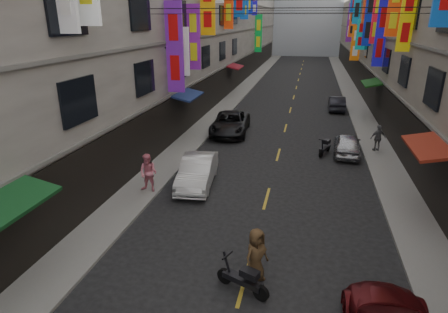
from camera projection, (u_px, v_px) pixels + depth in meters
The scene contains 17 objects.
sidewalk_left at pixel (237, 94), 40.28m from camera, with size 2.00×90.00×0.12m, color slate.
sidewalk_right at pixel (354, 99), 37.77m from camera, with size 2.00×90.00×0.12m, color slate.
building_row_left at pixel (181, 0), 38.26m from camera, with size 10.14×90.00×19.00m.
haze_block at pixel (309, 2), 80.94m from camera, with size 18.00×8.00×22.00m, color #ADB5C1.
shop_signage at pixel (297, 0), 29.55m from camera, with size 14.00×55.00×12.57m.
street_awnings at pixel (264, 98), 23.64m from camera, with size 13.99×35.20×0.41m.
overhead_cables at pixel (293, 1), 25.02m from camera, with size 14.00×38.04×1.24m.
lane_markings at pixel (292, 103), 36.30m from camera, with size 0.12×80.20×0.01m.
scooter_crossing at pixel (243, 279), 11.12m from camera, with size 1.70×0.87×1.14m.
scooter_far_right at pixel (325, 147), 22.52m from camera, with size 0.79×1.73×1.14m.
car_left_mid at pixel (197, 171), 18.29m from camera, with size 1.50×4.29×1.41m, color silver.
car_left_far at pixel (230, 123), 26.56m from camera, with size 2.44×5.30×1.47m, color black.
car_right_mid at pixel (347, 144), 22.45m from camera, with size 1.52×3.77×1.28m, color #B5B5BA.
car_right_far at pixel (337, 103), 33.32m from camera, with size 1.34×3.84×1.27m, color #23232A.
pedestrian_lfar at pixel (148, 173), 17.28m from camera, with size 0.88×0.60×1.81m, color pink.
pedestrian_rfar at pixel (378, 138), 22.64m from camera, with size 0.95×0.54×1.62m, color #5E5E61.
pedestrian_crossing at pixel (256, 255), 11.48m from camera, with size 0.88×0.60×1.79m, color #4D361F.
Camera 1 is at (1.52, 2.58, 7.73)m, focal length 30.00 mm.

